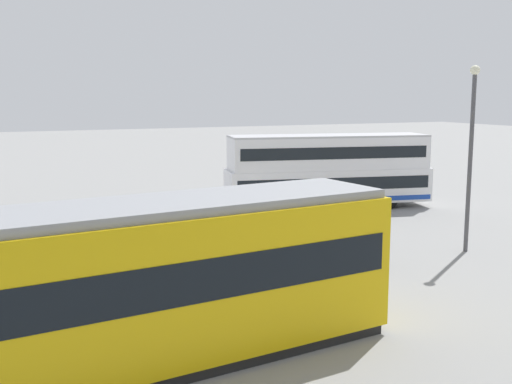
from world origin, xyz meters
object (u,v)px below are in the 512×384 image
(double_decker_bus, at_px, (328,171))
(pedestrian_crossing, at_px, (377,237))
(tram_yellow, at_px, (109,289))
(pedestrian_near_railing, at_px, (231,252))
(info_sign, at_px, (212,225))
(street_lamp, at_px, (471,145))

(double_decker_bus, height_order, pedestrian_crossing, double_decker_bus)
(double_decker_bus, height_order, tram_yellow, double_decker_bus)
(tram_yellow, bearing_deg, pedestrian_near_railing, -133.89)
(tram_yellow, distance_m, pedestrian_near_railing, 7.00)
(pedestrian_crossing, xyz_separation_m, info_sign, (5.34, -1.90, 0.53))
(tram_yellow, distance_m, street_lamp, 15.33)
(tram_yellow, bearing_deg, double_decker_bus, -133.84)
(pedestrian_crossing, xyz_separation_m, street_lamp, (-4.29, -0.28, 3.01))
(pedestrian_near_railing, relative_size, street_lamp, 0.24)
(street_lamp, bearing_deg, tram_yellow, 18.82)
(info_sign, bearing_deg, double_decker_bus, -138.77)
(pedestrian_near_railing, relative_size, info_sign, 0.74)
(double_decker_bus, xyz_separation_m, pedestrian_near_railing, (9.52, 9.92, -0.97))
(tram_yellow, height_order, street_lamp, street_lamp)
(double_decker_bus, distance_m, tram_yellow, 20.69)
(info_sign, relative_size, street_lamp, 0.33)
(pedestrian_crossing, bearing_deg, street_lamp, -176.24)
(pedestrian_near_railing, xyz_separation_m, pedestrian_crossing, (-5.26, 0.39, 0.06))
(street_lamp, bearing_deg, pedestrian_crossing, 3.76)
(pedestrian_crossing, distance_m, info_sign, 5.69)
(pedestrian_near_railing, distance_m, street_lamp, 10.03)
(pedestrian_near_railing, bearing_deg, double_decker_bus, -133.81)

